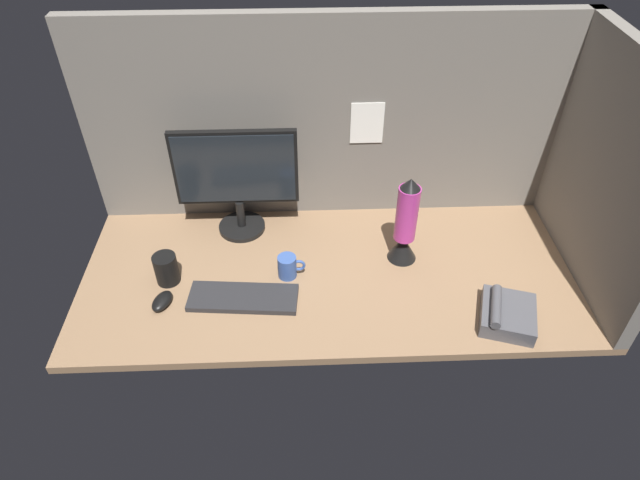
# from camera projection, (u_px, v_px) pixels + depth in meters

# --- Properties ---
(ground_plane) EXTENTS (1.80, 0.80, 0.03)m
(ground_plane) POSITION_uv_depth(u_px,v_px,m) (334.00, 272.00, 2.00)
(ground_plane) COLOR #8C6B4C
(cubicle_wall_back) EXTENTS (1.80, 0.06, 0.79)m
(cubicle_wall_back) POSITION_uv_depth(u_px,v_px,m) (330.00, 121.00, 2.01)
(cubicle_wall_back) COLOR slate
(cubicle_wall_back) RESTS_ON ground_plane
(cubicle_wall_side) EXTENTS (0.05, 0.80, 0.79)m
(cubicle_wall_side) POSITION_uv_depth(u_px,v_px,m) (608.00, 172.00, 1.76)
(cubicle_wall_side) COLOR slate
(cubicle_wall_side) RESTS_ON ground_plane
(monitor) EXTENTS (0.45, 0.18, 0.43)m
(monitor) POSITION_uv_depth(u_px,v_px,m) (236.00, 177.00, 2.01)
(monitor) COLOR black
(monitor) RESTS_ON ground_plane
(keyboard) EXTENTS (0.38, 0.16, 0.02)m
(keyboard) POSITION_uv_depth(u_px,v_px,m) (243.00, 298.00, 1.86)
(keyboard) COLOR #262628
(keyboard) RESTS_ON ground_plane
(mouse) EXTENTS (0.08, 0.11, 0.03)m
(mouse) POSITION_uv_depth(u_px,v_px,m) (162.00, 301.00, 1.84)
(mouse) COLOR black
(mouse) RESTS_ON ground_plane
(mug_black_travel) EXTENTS (0.08, 0.08, 0.11)m
(mug_black_travel) POSITION_uv_depth(u_px,v_px,m) (166.00, 269.00, 1.90)
(mug_black_travel) COLOR black
(mug_black_travel) RESTS_ON ground_plane
(mug_ceramic_blue) EXTENTS (0.10, 0.07, 0.09)m
(mug_ceramic_blue) POSITION_uv_depth(u_px,v_px,m) (288.00, 267.00, 1.93)
(mug_ceramic_blue) COLOR #38569E
(mug_ceramic_blue) RESTS_ON ground_plane
(lava_lamp) EXTENTS (0.11, 0.11, 0.35)m
(lava_lamp) POSITION_uv_depth(u_px,v_px,m) (405.00, 226.00, 1.94)
(lava_lamp) COLOR black
(lava_lamp) RESTS_ON ground_plane
(desk_phone) EXTENTS (0.22, 0.23, 0.09)m
(desk_phone) POSITION_uv_depth(u_px,v_px,m) (507.00, 314.00, 1.78)
(desk_phone) COLOR #4C4C51
(desk_phone) RESTS_ON ground_plane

